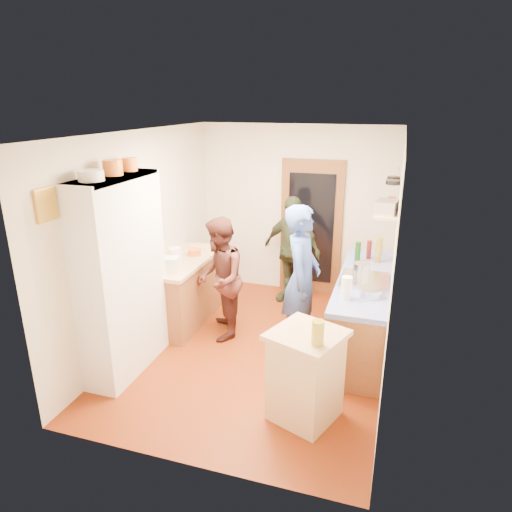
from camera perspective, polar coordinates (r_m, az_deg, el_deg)
The scene contains 44 objects.
floor at distance 5.79m, azimuth 0.22°, elevation -11.55°, with size 3.00×4.00×0.02m, color maroon.
ceiling at distance 5.00m, azimuth 0.26°, elevation 15.31°, with size 3.00×4.00×0.02m, color silver.
wall_back at distance 7.12m, azimuth 5.06°, elevation 5.66°, with size 3.00×0.02×2.60m, color beige.
wall_front at distance 3.52m, azimuth -9.61°, elevation -8.86°, with size 3.00×0.02×2.60m, color beige.
wall_left at distance 5.85m, azimuth -14.05°, elevation 2.23°, with size 0.02×4.00×2.60m, color beige.
wall_right at distance 5.03m, azimuth 16.89°, elevation -0.76°, with size 0.02×4.00×2.60m, color beige.
door_frame at distance 7.10m, azimuth 6.90°, elevation 3.47°, with size 0.95×0.06×2.10m, color brown.
door_glass at distance 7.06m, azimuth 6.85°, elevation 3.40°, with size 0.70×0.02×1.70m, color black.
hutch_body at distance 5.17m, azimuth -16.40°, elevation -2.55°, with size 0.40×1.20×2.20m, color silver.
hutch_top_shelf at distance 4.89m, azimuth -17.58°, elevation 9.31°, with size 0.40×1.14×0.04m, color silver.
plate_stack at distance 4.62m, azimuth -19.94°, elevation 9.43°, with size 0.24×0.24×0.10m, color white.
orange_pot_a at distance 4.91m, azimuth -17.48°, elevation 10.51°, with size 0.20×0.20×0.16m, color orange.
orange_pot_b at distance 5.16m, azimuth -15.51°, elevation 10.98°, with size 0.16×0.16×0.14m, color orange.
left_counter_base at distance 6.37m, azimuth -8.95°, elevation -4.42°, with size 0.60×1.40×0.85m, color brown.
left_counter_top at distance 6.21m, azimuth -9.16°, elevation -0.61°, with size 0.64×1.44×0.05m, color #D8AA83.
toaster at distance 5.74m, azimuth -10.90°, elevation -1.06°, with size 0.25×0.17×0.19m, color white.
kettle at distance 6.10m, azimuth -10.10°, elevation 0.16°, with size 0.17×0.17×0.19m, color white.
orange_bowl at distance 6.33m, azimuth -7.72°, elevation 0.48°, with size 0.18×0.18×0.08m, color orange.
chopping_board at distance 6.67m, azimuth -6.89°, elevation 1.23°, with size 0.30×0.22×0.03m, color #D8AA83.
right_counter_base at distance 5.83m, azimuth 13.14°, elevation -7.03°, with size 0.60×2.20×0.84m, color brown.
right_counter_top at distance 5.66m, azimuth 13.48°, elevation -2.92°, with size 0.62×2.22×0.06m, color #112AAB.
hob at distance 5.52m, azimuth 13.40°, elevation -2.93°, with size 0.55×0.58×0.04m, color silver.
pot_on_hob at distance 5.63m, azimuth 13.09°, elevation -1.53°, with size 0.20×0.20×0.13m, color silver.
bottle_a at distance 6.11m, azimuth 12.60°, elevation 0.47°, with size 0.07×0.07×0.28m, color #143F14.
bottle_b at distance 6.29m, azimuth 13.94°, elevation 0.79°, with size 0.06×0.06×0.25m, color #591419.
bottle_c at distance 6.16m, azimuth 15.09°, elevation 0.73°, with size 0.09×0.09×0.34m, color olive.
paper_towel at distance 4.97m, azimuth 11.24°, elevation -3.93°, with size 0.11×0.11×0.25m, color white.
mixing_bowl at distance 5.12m, azimuth 14.16°, elevation -4.40°, with size 0.25×0.25×0.09m, color silver.
island_base at distance 4.50m, azimuth 6.18°, elevation -14.89°, with size 0.55×0.55×0.86m, color #D8AA83.
island_top at distance 4.26m, azimuth 6.40°, elevation -9.80°, with size 0.62×0.62×0.05m, color #D8AA83.
cutting_board at distance 4.32m, azimuth 6.20°, elevation -9.24°, with size 0.35×0.28×0.02m, color white.
oil_jar at distance 4.03m, azimuth 7.73°, elevation -9.48°, with size 0.11×0.11×0.22m, color #AD9E2D.
pan_rail at distance 6.35m, azimuth 17.43°, elevation 10.16°, with size 0.02×0.02×0.65m, color silver.
pan_hang_a at distance 6.19m, azimuth 16.73°, elevation 8.81°, with size 0.18×0.18×0.05m, color black.
pan_hang_b at distance 6.40m, azimuth 16.76°, elevation 8.92°, with size 0.16×0.16×0.05m, color black.
pan_hang_c at distance 6.59m, azimuth 16.82°, elevation 9.28°, with size 0.17×0.17×0.05m, color black.
wall_shelf at distance 5.36m, azimuth 15.92°, elevation 4.98°, with size 0.26×0.42×0.03m, color #D8AA83.
radio at distance 5.34m, azimuth 16.01°, elevation 5.91°, with size 0.22×0.30×0.15m, color silver.
ext_bracket at distance 6.63m, azimuth 17.03°, elevation 5.24°, with size 0.06×0.10×0.04m, color black.
fire_extinguisher at distance 6.62m, azimuth 16.56°, elevation 5.71°, with size 0.11×0.11×0.32m, color red.
picture_frame at distance 4.45m, azimuth -24.77°, elevation 5.85°, with size 0.03×0.25×0.30m, color gold.
person_hob at distance 5.42m, azimuth 6.03°, elevation -3.08°, with size 0.66×0.43×1.81m, color #324C95.
person_left at distance 5.80m, azimuth -4.28°, elevation -2.75°, with size 0.77×0.60×1.58m, color #451F1A.
person_back at distance 6.80m, azimuth 4.53°, elevation 0.77°, with size 0.95×0.40×1.62m, color #2E3721.
Camera 1 is at (1.47, -4.76, 2.93)m, focal length 32.00 mm.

